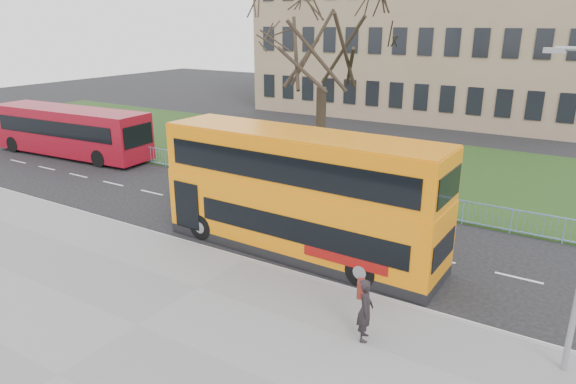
% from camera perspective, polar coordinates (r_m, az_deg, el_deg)
% --- Properties ---
extents(ground, '(120.00, 120.00, 0.00)m').
position_cam_1_polar(ground, '(20.62, -2.38, -6.12)').
color(ground, black).
rests_on(ground, ground).
extents(pavement, '(80.00, 10.50, 0.12)m').
position_cam_1_polar(pavement, '(16.15, -16.34, -14.17)').
color(pavement, slate).
rests_on(pavement, ground).
extents(kerb, '(80.00, 0.20, 0.14)m').
position_cam_1_polar(kerb, '(19.46, -4.96, -7.52)').
color(kerb, gray).
rests_on(kerb, ground).
extents(grass_verge, '(80.00, 15.40, 0.08)m').
position_cam_1_polar(grass_verge, '(32.74, 11.79, 2.94)').
color(grass_verge, '#1F3914').
rests_on(grass_verge, ground).
extents(guard_railing, '(40.00, 0.12, 1.10)m').
position_cam_1_polar(guard_railing, '(25.77, 5.85, 0.22)').
color(guard_railing, '#7FAAE3').
rests_on(guard_railing, ground).
extents(bare_tree, '(8.36, 8.36, 11.95)m').
position_cam_1_polar(bare_tree, '(29.00, 3.79, 13.42)').
color(bare_tree, black).
rests_on(bare_tree, grass_verge).
extents(civic_building, '(30.00, 15.00, 14.00)m').
position_cam_1_polar(civic_building, '(52.87, 15.21, 16.12)').
color(civic_building, '#8A7258').
rests_on(civic_building, ground).
extents(yellow_bus, '(11.19, 2.96, 4.66)m').
position_cam_1_polar(yellow_bus, '(19.33, 1.26, 0.15)').
color(yellow_bus, orange).
rests_on(yellow_bus, ground).
extents(red_bus, '(12.15, 3.51, 3.16)m').
position_cam_1_polar(red_bus, '(37.13, -23.05, 6.28)').
color(red_bus, maroon).
rests_on(red_bus, ground).
extents(pedestrian, '(0.64, 0.78, 1.83)m').
position_cam_1_polar(pedestrian, '(14.60, 8.57, -12.82)').
color(pedestrian, black).
rests_on(pedestrian, pavement).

